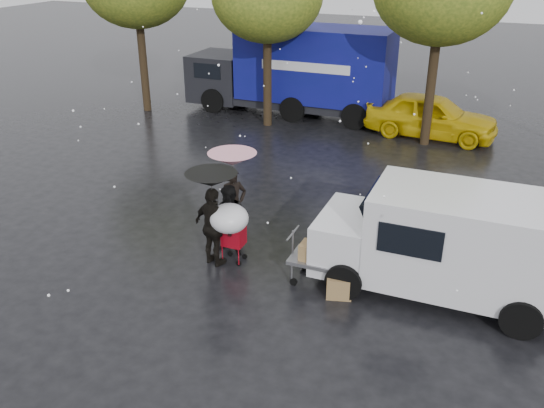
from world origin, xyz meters
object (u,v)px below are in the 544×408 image
at_px(white_van, 448,242).
at_px(person_pink, 234,205).
at_px(yellow_taxi, 431,116).
at_px(vendor_cart, 331,254).
at_px(shopping_cart, 230,221).
at_px(blue_truck, 295,71).
at_px(person_black, 214,227).

bearing_deg(white_van, person_pink, 175.13).
xyz_separation_m(person_pink, yellow_taxi, (3.14, 9.80, -0.12)).
relative_size(vendor_cart, yellow_taxi, 0.33).
distance_m(shopping_cart, blue_truck, 12.28).
xyz_separation_m(white_van, blue_truck, (-7.39, 11.24, 0.60)).
bearing_deg(person_black, white_van, -152.37).
bearing_deg(shopping_cart, person_pink, 112.06).
relative_size(shopping_cart, yellow_taxi, 0.32).
distance_m(person_black, vendor_cart, 2.62).
bearing_deg(shopping_cart, person_black, -162.19).
bearing_deg(person_black, shopping_cart, -143.66).
bearing_deg(person_black, blue_truck, -59.41).
xyz_separation_m(person_black, white_van, (4.83, 0.77, 0.25)).
height_order(person_pink, white_van, white_van).
xyz_separation_m(vendor_cart, shopping_cart, (-2.27, -0.04, 0.34)).
distance_m(person_pink, vendor_cart, 2.90).
relative_size(person_pink, shopping_cart, 1.24).
distance_m(blue_truck, yellow_taxi, 5.79).
relative_size(shopping_cart, white_van, 0.30).
relative_size(white_van, blue_truck, 0.59).
height_order(vendor_cart, shopping_cart, shopping_cart).
distance_m(person_black, shopping_cart, 0.39).
relative_size(vendor_cart, shopping_cart, 1.04).
distance_m(person_pink, yellow_taxi, 10.29).
height_order(person_pink, shopping_cart, person_pink).
relative_size(person_black, white_van, 0.37).
bearing_deg(blue_truck, white_van, -56.67).
xyz_separation_m(person_pink, shopping_cart, (0.44, -1.08, 0.16)).
height_order(person_pink, vendor_cart, person_pink).
height_order(vendor_cart, white_van, white_van).
bearing_deg(blue_truck, person_black, -77.94).
relative_size(person_black, blue_truck, 0.22).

